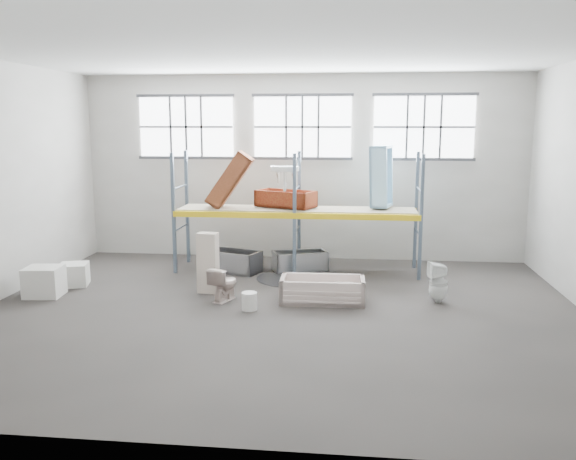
# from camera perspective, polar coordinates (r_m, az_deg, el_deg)

# --- Properties ---
(floor) EXTENTS (12.00, 10.00, 0.10)m
(floor) POSITION_cam_1_polar(r_m,az_deg,el_deg) (11.88, -0.82, -8.18)
(floor) COLOR #403A37
(floor) RESTS_ON ground
(ceiling) EXTENTS (12.00, 10.00, 0.10)m
(ceiling) POSITION_cam_1_polar(r_m,az_deg,el_deg) (11.36, -0.89, 17.05)
(ceiling) COLOR silver
(ceiling) RESTS_ON ground
(wall_back) EXTENTS (12.00, 0.10, 5.00)m
(wall_back) POSITION_cam_1_polar(r_m,az_deg,el_deg) (16.34, 1.40, 5.99)
(wall_back) COLOR #A29E96
(wall_back) RESTS_ON ground
(wall_front) EXTENTS (12.00, 0.10, 5.00)m
(wall_front) POSITION_cam_1_polar(r_m,az_deg,el_deg) (6.41, -6.58, -0.58)
(wall_front) COLOR #ADA8A0
(wall_front) RESTS_ON ground
(window_left) EXTENTS (2.60, 0.04, 1.60)m
(window_left) POSITION_cam_1_polar(r_m,az_deg,el_deg) (16.78, -9.73, 9.71)
(window_left) COLOR white
(window_left) RESTS_ON wall_back
(window_mid) EXTENTS (2.60, 0.04, 1.60)m
(window_mid) POSITION_cam_1_polar(r_m,az_deg,el_deg) (16.19, 1.39, 9.84)
(window_mid) COLOR white
(window_mid) RESTS_ON wall_back
(window_right) EXTENTS (2.60, 0.04, 1.60)m
(window_right) POSITION_cam_1_polar(r_m,az_deg,el_deg) (16.22, 12.88, 9.60)
(window_right) COLOR white
(window_right) RESTS_ON wall_back
(rack_upright_la) EXTENTS (0.08, 0.08, 3.00)m
(rack_upright_la) POSITION_cam_1_polar(r_m,az_deg,el_deg) (14.93, -10.91, 1.55)
(rack_upright_la) COLOR slate
(rack_upright_la) RESTS_ON floor
(rack_upright_lb) EXTENTS (0.08, 0.08, 3.00)m
(rack_upright_lb) POSITION_cam_1_polar(r_m,az_deg,el_deg) (16.07, -9.64, 2.19)
(rack_upright_lb) COLOR slate
(rack_upright_lb) RESTS_ON floor
(rack_upright_ma) EXTENTS (0.08, 0.08, 3.00)m
(rack_upright_ma) POSITION_cam_1_polar(r_m,az_deg,el_deg) (14.33, 0.63, 1.37)
(rack_upright_ma) COLOR slate
(rack_upright_ma) RESTS_ON floor
(rack_upright_mb) EXTENTS (0.08, 0.08, 3.00)m
(rack_upright_mb) POSITION_cam_1_polar(r_m,az_deg,el_deg) (15.51, 1.08, 2.05)
(rack_upright_mb) COLOR slate
(rack_upright_mb) RESTS_ON floor
(rack_upright_ra) EXTENTS (0.08, 0.08, 3.00)m
(rack_upright_ra) POSITION_cam_1_polar(r_m,az_deg,el_deg) (14.34, 12.64, 1.14)
(rack_upright_ra) COLOR slate
(rack_upright_ra) RESTS_ON floor
(rack_upright_rb) EXTENTS (0.08, 0.08, 3.00)m
(rack_upright_rb) POSITION_cam_1_polar(r_m,az_deg,el_deg) (15.52, 12.18, 1.83)
(rack_upright_rb) COLOR slate
(rack_upright_rb) RESTS_ON floor
(rack_beam_front) EXTENTS (6.00, 0.10, 0.14)m
(rack_beam_front) POSITION_cam_1_polar(r_m,az_deg,el_deg) (14.33, 0.63, 1.37)
(rack_beam_front) COLOR yellow
(rack_beam_front) RESTS_ON floor
(rack_beam_back) EXTENTS (6.00, 0.10, 0.14)m
(rack_beam_back) POSITION_cam_1_polar(r_m,az_deg,el_deg) (15.51, 1.08, 2.05)
(rack_beam_back) COLOR yellow
(rack_beam_back) RESTS_ON floor
(shelf_deck) EXTENTS (5.90, 1.10, 0.03)m
(shelf_deck) POSITION_cam_1_polar(r_m,az_deg,el_deg) (14.91, 0.86, 2.03)
(shelf_deck) COLOR gray
(shelf_deck) RESTS_ON floor
(wet_patch) EXTENTS (1.80, 1.80, 0.00)m
(wet_patch) POSITION_cam_1_polar(r_m,az_deg,el_deg) (14.44, 0.54, -4.63)
(wet_patch) COLOR black
(wet_patch) RESTS_ON floor
(bathtub_beige) EXTENTS (1.77, 0.87, 0.51)m
(bathtub_beige) POSITION_cam_1_polar(r_m,az_deg,el_deg) (12.53, 3.33, -5.74)
(bathtub_beige) COLOR beige
(bathtub_beige) RESTS_ON floor
(cistern_spare) EXTENTS (0.40, 0.22, 0.37)m
(cistern_spare) POSITION_cam_1_polar(r_m,az_deg,el_deg) (12.34, 5.34, -5.91)
(cistern_spare) COLOR beige
(cistern_spare) RESTS_ON bathtub_beige
(sink_in_tub) EXTENTS (0.47, 0.47, 0.16)m
(sink_in_tub) POSITION_cam_1_polar(r_m,az_deg,el_deg) (12.48, 0.74, -6.26)
(sink_in_tub) COLOR beige
(sink_in_tub) RESTS_ON bathtub_beige
(toilet_beige) EXTENTS (0.64, 0.81, 0.73)m
(toilet_beige) POSITION_cam_1_polar(r_m,az_deg,el_deg) (12.65, -6.15, -5.13)
(toilet_beige) COLOR beige
(toilet_beige) RESTS_ON floor
(cistern_tall) EXTENTS (0.46, 0.33, 1.34)m
(cistern_tall) POSITION_cam_1_polar(r_m,az_deg,el_deg) (13.21, -7.67, -3.14)
(cistern_tall) COLOR beige
(cistern_tall) RESTS_ON floor
(toilet_white) EXTENTS (0.47, 0.46, 0.86)m
(toilet_white) POSITION_cam_1_polar(r_m,az_deg,el_deg) (12.82, 14.21, -4.88)
(toilet_white) COLOR white
(toilet_white) RESTS_ON floor
(steel_tub_left) EXTENTS (1.61, 1.15, 0.54)m
(steel_tub_left) POSITION_cam_1_polar(r_m,az_deg,el_deg) (15.12, -5.44, -2.96)
(steel_tub_left) COLOR #9E9FA5
(steel_tub_left) RESTS_ON floor
(steel_tub_right) EXTENTS (1.48, 1.06, 0.49)m
(steel_tub_right) POSITION_cam_1_polar(r_m,az_deg,el_deg) (15.14, 1.17, -2.98)
(steel_tub_right) COLOR #B6BBBF
(steel_tub_right) RESTS_ON floor
(rust_tub_flat) EXTENTS (1.63, 1.23, 0.41)m
(rust_tub_flat) POSITION_cam_1_polar(r_m,az_deg,el_deg) (15.05, -0.22, 3.03)
(rust_tub_flat) COLOR brown
(rust_tub_flat) RESTS_ON shelf_deck
(rust_tub_tilted) EXTENTS (1.26, 0.79, 1.48)m
(rust_tub_tilted) POSITION_cam_1_polar(r_m,az_deg,el_deg) (15.04, -5.59, 4.80)
(rust_tub_tilted) COLOR brown
(rust_tub_tilted) RESTS_ON shelf_deck
(sink_on_shelf) EXTENTS (0.72, 0.56, 0.63)m
(sink_on_shelf) POSITION_cam_1_polar(r_m,az_deg,el_deg) (14.59, -0.31, 3.89)
(sink_on_shelf) COLOR white
(sink_on_shelf) RESTS_ON rust_tub_flat
(blue_tub_upright) EXTENTS (0.65, 0.81, 1.53)m
(blue_tub_upright) POSITION_cam_1_polar(r_m,az_deg,el_deg) (14.99, 8.93, 5.09)
(blue_tub_upright) COLOR #A1D4F3
(blue_tub_upright) RESTS_ON shelf_deck
(bucket) EXTENTS (0.39, 0.39, 0.36)m
(bucket) POSITION_cam_1_polar(r_m,az_deg,el_deg) (12.03, -3.72, -6.82)
(bucket) COLOR silver
(bucket) RESTS_ON floor
(carton_near) EXTENTS (0.81, 0.71, 0.64)m
(carton_near) POSITION_cam_1_polar(r_m,az_deg,el_deg) (13.94, -22.34, -4.60)
(carton_near) COLOR beige
(carton_near) RESTS_ON floor
(carton_far) EXTENTS (0.76, 0.76, 0.51)m
(carton_far) POSITION_cam_1_polar(r_m,az_deg,el_deg) (14.62, -19.82, -4.03)
(carton_far) COLOR silver
(carton_far) RESTS_ON floor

